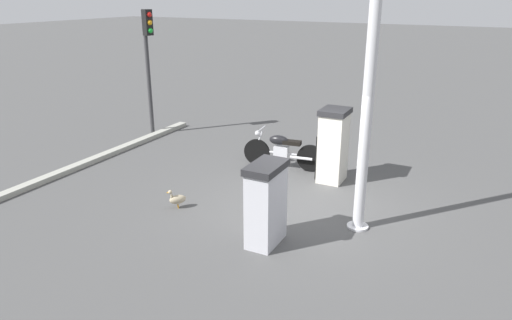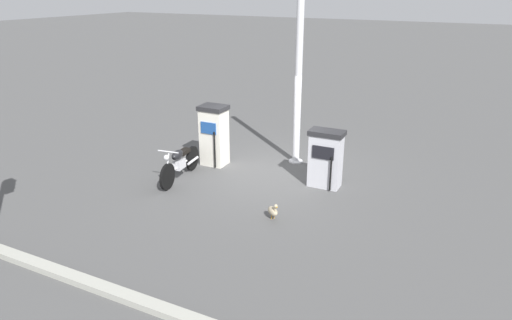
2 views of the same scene
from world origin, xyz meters
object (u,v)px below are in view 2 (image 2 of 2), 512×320
Objects in this scene: fuel_pump_near at (214,135)px; canopy_support_pole at (298,82)px; fuel_pump_far at (326,158)px; wandering_duck at (273,211)px; motorcycle_near_pump at (180,162)px.

canopy_support_pole reaches higher than fuel_pump_near.
wandering_duck is at bearing -9.44° from fuel_pump_far.
fuel_pump_far reaches higher than wandering_duck.
fuel_pump_near is at bearing -127.16° from wandering_duck.
wandering_duck is (0.84, 3.12, -0.28)m from motorcycle_near_pump.
fuel_pump_far is 0.31× the size of canopy_support_pole.
canopy_support_pole is at bearing 122.39° from fuel_pump_near.
fuel_pump_near is at bearing -90.00° from fuel_pump_far.
motorcycle_near_pump is (1.38, -0.19, -0.39)m from fuel_pump_near.
canopy_support_pole is at bearing -164.54° from wandering_duck.
motorcycle_near_pump is 3.86m from canopy_support_pole.
canopy_support_pole reaches higher than motorcycle_near_pump.
fuel_pump_near is at bearing -57.61° from canopy_support_pole.
fuel_pump_far is (0.00, 3.30, -0.12)m from fuel_pump_near.
canopy_support_pole is at bearing 140.61° from motorcycle_near_pump.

